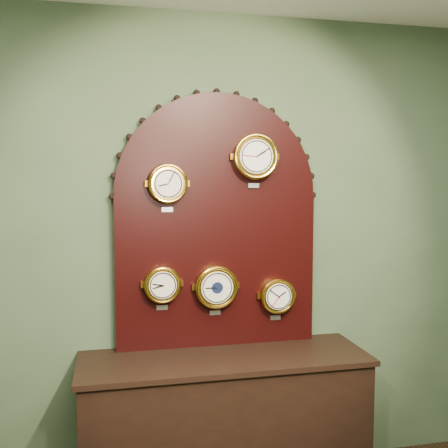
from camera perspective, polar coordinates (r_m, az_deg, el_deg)
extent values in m
plane|color=#43593D|center=(3.20, -0.97, -2.82)|extent=(4.00, 0.00, 4.00)
cube|color=black|center=(3.24, 0.08, -21.28)|extent=(1.60, 0.50, 0.80)
cube|color=black|center=(3.17, -0.78, -5.09)|extent=(1.20, 0.06, 0.90)
cylinder|color=black|center=(3.12, -0.79, 3.07)|extent=(1.20, 0.06, 1.20)
cylinder|color=gold|center=(3.02, -6.14, 4.37)|extent=(0.21, 0.08, 0.21)
torus|color=gold|center=(2.98, -6.07, 4.36)|extent=(0.23, 0.02, 0.23)
cylinder|color=beige|center=(2.98, -6.05, 4.36)|extent=(0.17, 0.01, 0.17)
cube|color=silver|center=(3.04, -6.16, 1.57)|extent=(0.06, 0.01, 0.03)
cylinder|color=gold|center=(3.12, 3.36, 7.29)|extent=(0.25, 0.08, 0.25)
torus|color=gold|center=(3.08, 3.53, 7.31)|extent=(0.27, 0.02, 0.27)
cylinder|color=white|center=(3.08, 3.56, 7.31)|extent=(0.20, 0.01, 0.20)
cube|color=silver|center=(3.14, 3.23, 4.18)|extent=(0.07, 0.01, 0.03)
cylinder|color=gold|center=(3.07, -6.71, -6.47)|extent=(0.20, 0.08, 0.20)
torus|color=gold|center=(3.04, -6.65, -6.59)|extent=(0.21, 0.02, 0.21)
cylinder|color=beige|center=(3.04, -6.63, -6.62)|extent=(0.16, 0.01, 0.16)
cube|color=silver|center=(3.13, -6.72, -8.97)|extent=(0.06, 0.01, 0.03)
cylinder|color=gold|center=(3.13, -0.89, -6.76)|extent=(0.24, 0.08, 0.24)
torus|color=gold|center=(3.09, -0.76, -6.88)|extent=(0.26, 0.02, 0.26)
cylinder|color=beige|center=(3.09, -0.74, -6.91)|extent=(0.19, 0.01, 0.19)
cube|color=silver|center=(3.19, -0.97, -9.56)|extent=(0.07, 0.01, 0.03)
cylinder|color=#0C1639|center=(3.09, -0.73, -6.92)|extent=(0.07, 0.00, 0.07)
cylinder|color=gold|center=(3.24, 5.73, -7.69)|extent=(0.20, 0.08, 0.20)
torus|color=gold|center=(3.21, 5.92, -7.81)|extent=(0.21, 0.02, 0.21)
cylinder|color=white|center=(3.20, 5.96, -7.84)|extent=(0.16, 0.01, 0.16)
cube|color=silver|center=(3.29, 5.58, -10.05)|extent=(0.06, 0.01, 0.03)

